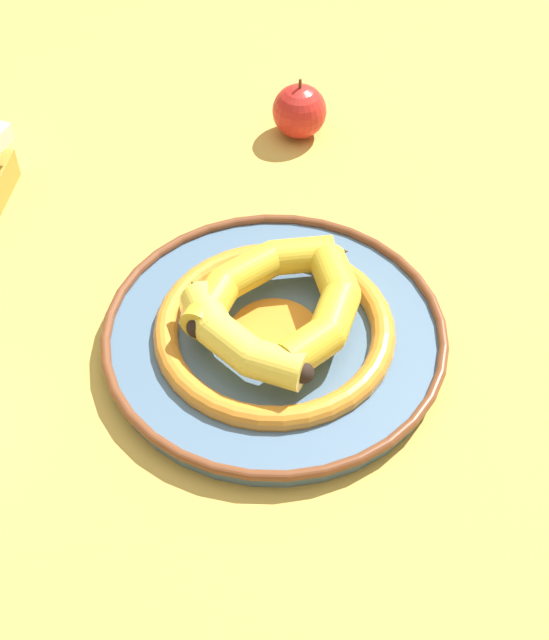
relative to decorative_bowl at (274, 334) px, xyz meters
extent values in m
plane|color=gold|center=(0.01, 0.03, -0.02)|extent=(2.80, 2.80, 0.00)
cylinder|color=slate|center=(0.00, 0.00, -0.01)|extent=(0.35, 0.35, 0.02)
torus|color=orange|center=(0.00, 0.00, 0.01)|extent=(0.25, 0.25, 0.03)
cylinder|color=orange|center=(0.00, 0.00, 0.00)|extent=(0.09, 0.09, 0.00)
torus|color=brown|center=(0.00, 0.00, 0.00)|extent=(0.36, 0.36, 0.01)
cylinder|color=gold|center=(0.06, 0.06, 0.04)|extent=(0.07, 0.06, 0.04)
cylinder|color=gold|center=(0.00, 0.06, 0.04)|extent=(0.07, 0.05, 0.04)
cylinder|color=gold|center=(-0.06, 0.03, 0.04)|extent=(0.07, 0.07, 0.04)
sphere|color=gold|center=(0.03, 0.07, 0.04)|extent=(0.04, 0.04, 0.04)
sphere|color=gold|center=(-0.03, 0.05, 0.04)|extent=(0.04, 0.04, 0.04)
cone|color=#472D19|center=(0.09, 0.05, 0.04)|extent=(0.04, 0.04, 0.03)
sphere|color=black|center=(-0.08, 0.01, 0.04)|extent=(0.02, 0.02, 0.02)
cylinder|color=yellow|center=(-0.06, 0.03, 0.04)|extent=(0.04, 0.06, 0.04)
cylinder|color=yellow|center=(-0.06, -0.02, 0.04)|extent=(0.05, 0.06, 0.04)
cylinder|color=yellow|center=(-0.03, -0.07, 0.04)|extent=(0.06, 0.07, 0.04)
sphere|color=yellow|center=(-0.07, 0.00, 0.04)|extent=(0.04, 0.04, 0.04)
sphere|color=yellow|center=(-0.05, -0.05, 0.04)|extent=(0.04, 0.04, 0.04)
cone|color=#472D19|center=(-0.06, 0.06, 0.04)|extent=(0.03, 0.04, 0.03)
sphere|color=black|center=(-0.01, -0.09, 0.04)|extent=(0.02, 0.02, 0.02)
cylinder|color=gold|center=(0.00, -0.06, 0.04)|extent=(0.06, 0.05, 0.04)
cylinder|color=gold|center=(0.05, -0.03, 0.04)|extent=(0.07, 0.07, 0.04)
cylinder|color=gold|center=(0.08, 0.01, 0.04)|extent=(0.05, 0.06, 0.04)
sphere|color=gold|center=(0.03, -0.05, 0.04)|extent=(0.04, 0.04, 0.04)
sphere|color=gold|center=(0.07, -0.01, 0.04)|extent=(0.04, 0.04, 0.04)
cone|color=#472D19|center=(-0.02, -0.07, 0.04)|extent=(0.04, 0.04, 0.03)
sphere|color=black|center=(0.08, 0.04, 0.04)|extent=(0.02, 0.02, 0.02)
sphere|color=red|center=(0.19, 0.31, 0.02)|extent=(0.07, 0.07, 0.07)
cylinder|color=#4C3319|center=(0.19, 0.31, 0.06)|extent=(0.00, 0.00, 0.01)
camera|label=1|loc=(-0.27, -0.54, 0.70)|focal=50.00mm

